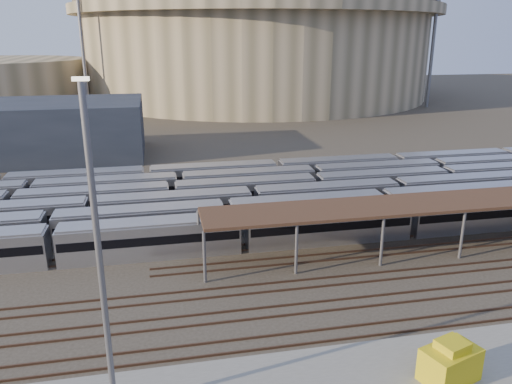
% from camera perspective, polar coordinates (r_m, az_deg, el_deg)
% --- Properties ---
extents(ground, '(420.00, 420.00, 0.00)m').
position_cam_1_polar(ground, '(46.69, 4.32, -10.03)').
color(ground, '#383026').
rests_on(ground, ground).
extents(subway_trains, '(129.61, 23.90, 3.60)m').
position_cam_1_polar(subway_trains, '(62.48, -0.63, -0.84)').
color(subway_trains, silver).
rests_on(subway_trains, ground).
extents(inspection_shed, '(60.30, 6.00, 5.30)m').
position_cam_1_polar(inspection_shed, '(57.58, 24.88, -0.85)').
color(inspection_shed, slate).
rests_on(inspection_shed, ground).
extents(empty_tracks, '(170.00, 9.62, 0.18)m').
position_cam_1_polar(empty_tracks, '(42.48, 6.18, -12.99)').
color(empty_tracks, '#4C3323').
rests_on(empty_tracks, ground).
extents(stadium, '(124.00, 124.00, 32.50)m').
position_cam_1_polar(stadium, '(183.43, 0.03, 16.13)').
color(stadium, tan).
rests_on(stadium, ground).
extents(service_building, '(42.00, 20.00, 10.00)m').
position_cam_1_polar(service_building, '(98.94, -25.14, 6.36)').
color(service_building, '#1E232D').
rests_on(service_building, ground).
extents(floodlight_0, '(4.00, 1.00, 38.40)m').
position_cam_1_polar(floodlight_0, '(150.80, -19.31, 16.42)').
color(floodlight_0, slate).
rests_on(floodlight_0, ground).
extents(floodlight_2, '(4.00, 1.00, 38.40)m').
position_cam_1_polar(floodlight_2, '(161.75, 19.65, 16.41)').
color(floodlight_2, slate).
rests_on(floodlight_2, ground).
extents(floodlight_3, '(4.00, 1.00, 38.40)m').
position_cam_1_polar(floodlight_3, '(199.67, -11.54, 17.12)').
color(floodlight_3, slate).
rests_on(floodlight_3, ground).
extents(yard_light_pole, '(0.81, 0.36, 19.52)m').
position_cam_1_polar(yard_light_pole, '(28.45, -17.45, -7.39)').
color(yard_light_pole, slate).
rests_on(yard_light_pole, apron).
extents(yellow_equipment, '(4.17, 3.30, 2.27)m').
position_cam_1_polar(yellow_equipment, '(36.25, 21.27, -17.87)').
color(yellow_equipment, gold).
rests_on(yellow_equipment, apron).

